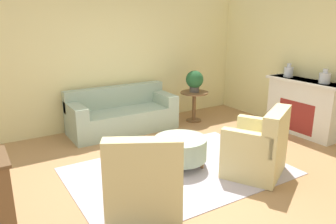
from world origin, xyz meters
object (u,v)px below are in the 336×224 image
armchair_right (259,149)px  potted_plant_on_side_table (195,80)px  couch (122,115)px  vase_mantel_near (289,72)px  ottoman_table (180,148)px  side_table (194,101)px  vase_mantel_far (325,78)px  armchair_left (144,182)px

armchair_right → potted_plant_on_side_table: (0.71, 2.52, 0.52)m
couch → vase_mantel_near: bearing=-29.5°
ottoman_table → side_table: side_table is taller
couch → side_table: size_ratio=3.21×
vase_mantel_near → vase_mantel_far: 0.77m
vase_mantel_near → side_table: bearing=133.1°
couch → vase_mantel_near: size_ratio=7.90×
vase_mantel_near → armchair_left: bearing=-162.9°
ottoman_table → potted_plant_on_side_table: 2.37m
armchair_right → armchair_left: bearing=180.0°
vase_mantel_near → vase_mantel_far: bearing=-90.0°
ottoman_table → side_table: 2.30m
vase_mantel_far → potted_plant_on_side_table: vase_mantel_far is taller
ottoman_table → side_table: (1.51, 1.73, 0.16)m
armchair_right → side_table: bearing=74.3°
couch → armchair_left: size_ratio=1.92×
couch → ottoman_table: 1.98m
couch → side_table: (1.58, -0.25, 0.13)m
armchair_left → potted_plant_on_side_table: (2.53, 2.52, 0.52)m
armchair_right → potted_plant_on_side_table: 2.67m
couch → armchair_right: bearing=-72.6°
armchair_left → ottoman_table: 1.30m
couch → potted_plant_on_side_table: 1.70m
couch → armchair_left: (-0.96, -2.77, 0.06)m
armchair_left → vase_mantel_far: bearing=6.0°
potted_plant_on_side_table → side_table: bearing=-90.0°
armchair_right → potted_plant_on_side_table: potted_plant_on_side_table is taller
couch → ottoman_table: size_ratio=2.62×
vase_mantel_near → ottoman_table: bearing=-172.3°
side_table → vase_mantel_far: (1.26, -2.12, 0.71)m
ottoman_table → vase_mantel_near: 2.93m
side_table → potted_plant_on_side_table: size_ratio=1.42×
armchair_right → vase_mantel_near: bearing=30.7°
armchair_right → vase_mantel_far: 2.16m
armchair_left → potted_plant_on_side_table: bearing=44.8°
armchair_left → side_table: bearing=44.8°
ottoman_table → potted_plant_on_side_table: size_ratio=1.74×
couch → vase_mantel_far: bearing=-39.8°
vase_mantel_far → potted_plant_on_side_table: bearing=120.8°
armchair_left → vase_mantel_near: 4.05m
couch → potted_plant_on_side_table: bearing=-9.1°
armchair_left → vase_mantel_far: 3.90m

